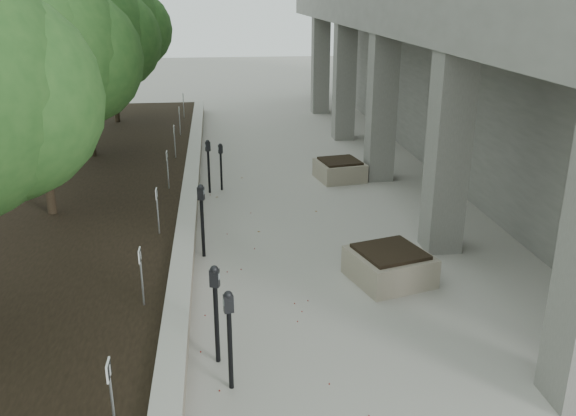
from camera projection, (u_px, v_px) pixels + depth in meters
retaining_wall at (190, 200)px, 14.81m from camera, size 0.39×26.00×0.50m
planting_bed at (34, 208)px, 14.42m from camera, size 7.00×26.00×0.40m
crabapple_tree_3 at (36, 90)px, 12.58m from camera, size 4.60×4.00×5.44m
crabapple_tree_4 at (83, 63)px, 17.25m from camera, size 4.60×4.00×5.44m
crabapple_tree_5 at (111, 47)px, 21.93m from camera, size 4.60×4.00×5.44m
parking_sign_2 at (112, 399)px, 6.60m from camera, size 0.04×0.22×0.96m
parking_sign_3 at (142, 277)px, 9.40m from camera, size 0.04×0.22×0.96m
parking_sign_4 at (158, 211)px, 12.21m from camera, size 0.04×0.22×0.96m
parking_sign_5 at (168, 170)px, 15.01m from camera, size 0.04×0.22×0.96m
parking_sign_6 at (175, 142)px, 17.81m from camera, size 0.04×0.22×0.96m
parking_sign_7 at (180, 121)px, 20.62m from camera, size 0.04×0.22×0.96m
parking_sign_8 at (184, 105)px, 23.42m from camera, size 0.04×0.22×0.96m
parking_meter_1 at (230, 341)px, 7.97m from camera, size 0.16×0.13×1.46m
parking_meter_2 at (216, 315)px, 8.55m from camera, size 0.18×0.15×1.52m
parking_meter_3 at (202, 221)px, 12.02m from camera, size 0.18×0.15×1.52m
parking_meter_4 at (209, 167)px, 15.90m from camera, size 0.17×0.14×1.43m
parking_meter_5 at (221, 167)px, 16.13m from camera, size 0.15×0.12×1.28m
planter_front at (389, 265)px, 11.16m from camera, size 1.62×1.62×0.61m
planter_back at (340, 170)px, 17.18m from camera, size 1.41×1.41×0.57m
berry_scatter at (277, 277)px, 11.35m from camera, size 3.30×14.10×0.02m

